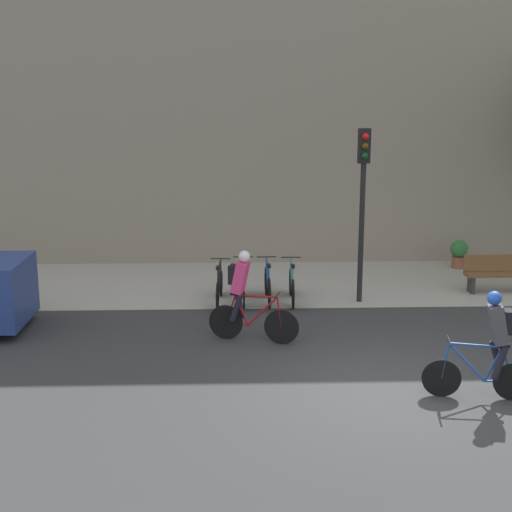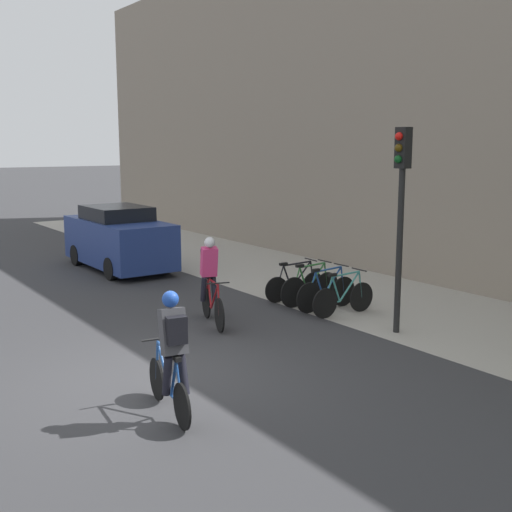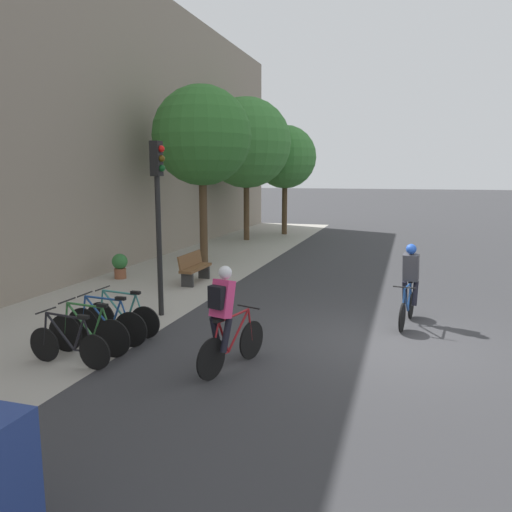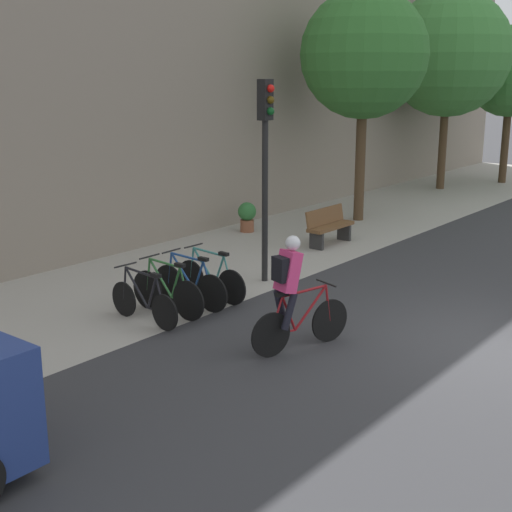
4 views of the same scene
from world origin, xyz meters
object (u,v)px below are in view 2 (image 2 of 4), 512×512
Objects in this scene: cyclist_grey at (172,351)px; parked_car at (119,239)px; parked_bike_1 at (310,287)px; parked_bike_2 at (326,292)px; cyclist_pink at (210,277)px; parked_bike_0 at (295,284)px; parked_bike_3 at (343,297)px; traffic_light_pole at (401,193)px.

parked_car is (-10.27, 3.65, -0.05)m from cyclist_grey.
parked_car reaches higher than parked_bike_1.
cyclist_grey reaches higher than parked_bike_2.
cyclist_pink is 2.75m from parked_bike_2.
cyclist_pink reaches higher than parked_bike_1.
parked_car is (-5.99, -1.83, 0.52)m from parked_bike_0.
cyclist_pink reaches higher than cyclist_grey.
traffic_light_pole reaches higher than parked_bike_3.
cyclist_pink is 1.02× the size of cyclist_grey.
parked_bike_2 is (1.11, 0.00, 0.02)m from parked_bike_0.
cyclist_pink is at bearing -113.36° from parked_bike_3.
parked_car is (-9.20, -1.79, -1.81)m from traffic_light_pole.
parked_bike_0 is 0.55m from parked_bike_1.
cyclist_grey is at bearing -51.99° from parked_bike_0.
parked_car reaches higher than parked_bike_0.
cyclist_grey is 5.81m from traffic_light_pole.
parked_bike_0 is 0.99× the size of parked_bike_3.
parked_bike_1 is (0.03, 2.64, -0.54)m from cyclist_pink.
cyclist_grey is 1.03× the size of parked_bike_1.
traffic_light_pole reaches higher than parked_bike_2.
parked_bike_3 is at bearing 66.64° from cyclist_pink.
parked_car is at bearing -166.51° from parked_bike_3.
cyclist_pink is 0.45× the size of traffic_light_pole.
parked_bike_2 is at bearing 0.08° from parked_bike_0.
traffic_light_pole is at bearing -1.33° from parked_bike_2.
cyclist_grey reaches higher than parked_bike_3.
cyclist_pink is 1.05× the size of parked_bike_1.
cyclist_pink is at bearing -78.82° from parked_bike_0.
parked_car is (-6.54, -1.84, 0.49)m from parked_bike_1.
traffic_light_pole is at bearing 101.14° from cyclist_grey.
cyclist_pink is at bearing -7.02° from parked_car.
parked_bike_0 is (-0.52, 2.63, -0.56)m from cyclist_pink.
cyclist_grey is 1.04× the size of parked_bike_3.
cyclist_grey is 0.41× the size of parked_car.
cyclist_pink is 2.69m from parked_bike_1.
cyclist_grey is 6.36m from parked_bike_2.
parked_bike_3 is at bearing 115.60° from cyclist_grey.
parked_bike_3 is at bearing 0.04° from parked_bike_0.
cyclist_pink is 2.92m from parked_bike_3.
parked_bike_1 is at bearing 179.94° from parked_bike_3.
parked_bike_1 is 3.52m from traffic_light_pole.
cyclist_pink is 1.04× the size of parked_bike_2.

